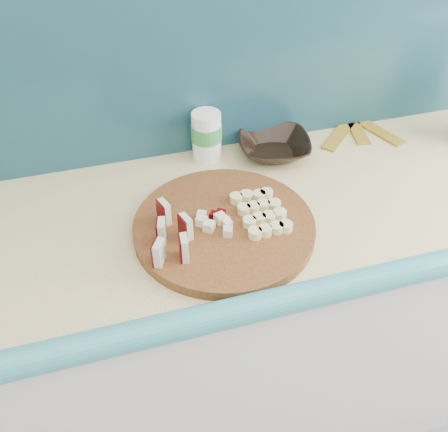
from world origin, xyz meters
TOP-DOWN VIEW (x-y plane):
  - kitchen_counter at (0.10, 1.50)m, footprint 2.20×0.63m
  - backsplash at (0.10, 1.79)m, footprint 2.20×0.02m
  - cutting_board at (-0.08, 1.43)m, footprint 0.42×0.42m
  - apple_wedges at (-0.20, 1.40)m, footprint 0.09×0.16m
  - apple_chunks at (-0.10, 1.43)m, footprint 0.07×0.07m
  - banana_slices at (0.01, 1.43)m, footprint 0.11×0.16m
  - brown_bowl at (0.15, 1.70)m, footprint 0.23×0.23m
  - canister at (-0.04, 1.74)m, footprint 0.08×0.08m
  - banana_peel at (0.42, 1.73)m, footprint 0.25×0.21m

SIDE VIEW (x-z plane):
  - kitchen_counter at x=0.10m, z-range 0.00..0.91m
  - banana_peel at x=0.42m, z-range 0.91..0.92m
  - cutting_board at x=-0.08m, z-range 0.91..0.94m
  - brown_bowl at x=0.15m, z-range 0.91..0.96m
  - banana_slices at x=0.01m, z-range 0.94..0.95m
  - apple_chunks at x=-0.10m, z-range 0.94..0.96m
  - apple_wedges at x=-0.20m, z-range 0.94..0.99m
  - canister at x=-0.04m, z-range 0.91..1.05m
  - backsplash at x=0.10m, z-range 0.91..1.41m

